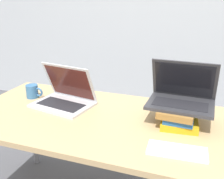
# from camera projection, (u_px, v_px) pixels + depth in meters

# --- Properties ---
(desk) EXTENTS (1.70, 0.79, 0.71)m
(desk) POSITION_uv_depth(u_px,v_px,m) (108.00, 129.00, 1.52)
(desk) COLOR tan
(desk) RESTS_ON ground_plane
(laptop_left) EXTENTS (0.40, 0.32, 0.26)m
(laptop_left) POSITION_uv_depth(u_px,v_px,m) (65.00, 97.00, 1.67)
(laptop_left) COLOR silver
(laptop_left) RESTS_ON desk
(book_stack) EXTENTS (0.22, 0.26, 0.10)m
(book_stack) POSITION_uv_depth(u_px,v_px,m) (179.00, 116.00, 1.41)
(book_stack) COLOR gold
(book_stack) RESTS_ON desk
(laptop_on_books) EXTENTS (0.35, 0.25, 0.24)m
(laptop_on_books) POSITION_uv_depth(u_px,v_px,m) (182.00, 96.00, 1.42)
(laptop_on_books) COLOR #333338
(laptop_on_books) RESTS_ON book_stack
(wireless_keyboard) EXTENTS (0.27, 0.13, 0.01)m
(wireless_keyboard) POSITION_uv_depth(u_px,v_px,m) (177.00, 151.00, 1.17)
(wireless_keyboard) COLOR white
(wireless_keyboard) RESTS_ON desk
(mug) EXTENTS (0.12, 0.08, 0.09)m
(mug) POSITION_uv_depth(u_px,v_px,m) (33.00, 91.00, 1.79)
(mug) COLOR teal
(mug) RESTS_ON desk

